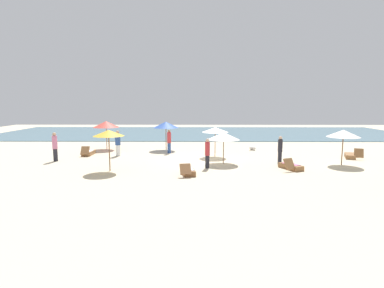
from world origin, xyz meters
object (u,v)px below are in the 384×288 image
object	(u,v)px
lounger_0	(291,166)
lounger_1	(88,153)
umbrella_5	(224,136)
umbrella_2	(109,133)
umbrella_3	(106,124)
dog	(252,148)
person_4	(169,141)
umbrella_4	(343,133)
person_1	(55,147)
person_0	(280,150)
lounger_2	(188,171)
lounger_3	(351,156)
person_3	(207,153)
umbrella_0	(166,125)
person_2	(118,143)
umbrella_1	(215,130)

from	to	relation	value
lounger_0	lounger_1	distance (m)	14.04
umbrella_5	lounger_0	size ratio (longest dim) A/B	1.16
umbrella_2	umbrella_3	bearing A→B (deg)	106.98
dog	umbrella_5	bearing A→B (deg)	-117.94
umbrella_2	person_4	xyz separation A→B (m)	(2.83, 6.01, -1.23)
umbrella_4	person_1	bearing A→B (deg)	176.90
umbrella_5	person_0	distance (m)	3.61
umbrella_2	lounger_2	size ratio (longest dim) A/B	1.31
lounger_3	person_3	distance (m)	10.58
person_3	lounger_0	bearing A→B (deg)	-3.12
lounger_0	umbrella_2	bearing A→B (deg)	-176.95
lounger_0	person_0	size ratio (longest dim) A/B	0.99
lounger_0	person_1	distance (m)	14.80
umbrella_0	umbrella_4	bearing A→B (deg)	-26.88
person_0	person_2	distance (m)	11.14
umbrella_4	umbrella_2	bearing A→B (deg)	-172.53
umbrella_1	lounger_2	size ratio (longest dim) A/B	1.17
lounger_0	lounger_1	xyz separation A→B (m)	(-13.27, 4.58, -0.00)
umbrella_5	umbrella_0	bearing A→B (deg)	127.70
umbrella_4	lounger_1	distance (m)	17.19
umbrella_3	dog	xyz separation A→B (m)	(11.74, -0.42, -1.88)
person_0	person_2	xyz separation A→B (m)	(-10.81, 2.72, 0.01)
person_1	umbrella_4	bearing A→B (deg)	-3.10
umbrella_5	umbrella_4	bearing A→B (deg)	-3.39
lounger_1	person_3	size ratio (longest dim) A/B	0.96
person_0	person_3	world-z (taller)	person_0
umbrella_1	dog	world-z (taller)	umbrella_1
umbrella_1	lounger_2	bearing A→B (deg)	-108.43
umbrella_4	lounger_0	xyz separation A→B (m)	(-3.50, -1.26, -1.77)
umbrella_1	lounger_0	bearing A→B (deg)	-44.84
umbrella_2	person_2	size ratio (longest dim) A/B	1.28
umbrella_5	person_4	distance (m)	5.37
person_2	umbrella_0	bearing A→B (deg)	40.70
dog	person_1	bearing A→B (deg)	-161.12
umbrella_1	lounger_0	xyz separation A→B (m)	(4.10, -4.08, -1.72)
umbrella_1	umbrella_5	xyz separation A→B (m)	(0.38, -2.39, -0.17)
umbrella_2	lounger_2	xyz separation A→B (m)	(4.40, -0.74, -1.97)
person_4	person_3	bearing A→B (deg)	-62.82
umbrella_3	lounger_2	bearing A→B (deg)	-51.69
person_4	person_1	bearing A→B (deg)	-155.74
lounger_3	umbrella_2	bearing A→B (deg)	-165.06
umbrella_4	person_3	distance (m)	8.42
umbrella_1	umbrella_3	size ratio (longest dim) A/B	0.91
umbrella_4	person_2	bearing A→B (deg)	168.29
umbrella_5	person_4	xyz separation A→B (m)	(-3.74, 3.78, -0.82)
umbrella_0	umbrella_3	bearing A→B (deg)	176.23
lounger_2	dog	xyz separation A→B (m)	(4.93, 8.20, -0.02)
person_0	lounger_2	bearing A→B (deg)	-153.44
person_2	person_3	world-z (taller)	person_2
umbrella_3	umbrella_4	bearing A→B (deg)	-20.54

